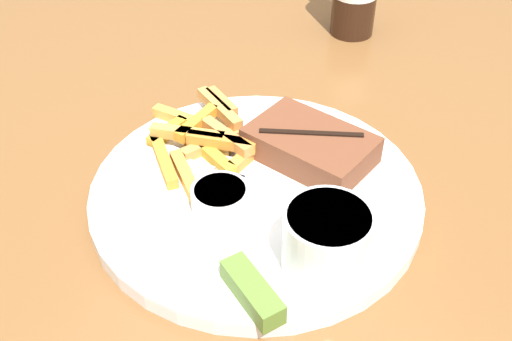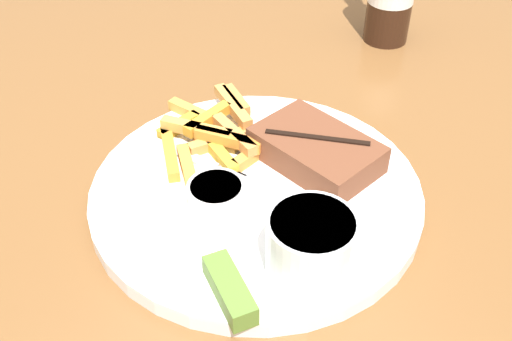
{
  "view_description": "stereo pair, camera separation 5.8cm",
  "coord_description": "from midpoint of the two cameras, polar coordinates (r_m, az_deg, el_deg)",
  "views": [
    {
      "loc": [
        0.25,
        -0.37,
        1.18
      ],
      "look_at": [
        0.0,
        0.0,
        0.81
      ],
      "focal_mm": 42.0,
      "sensor_mm": 36.0,
      "label": 1
    },
    {
      "loc": [
        0.29,
        -0.33,
        1.18
      ],
      "look_at": [
        0.0,
        0.0,
        0.81
      ],
      "focal_mm": 42.0,
      "sensor_mm": 36.0,
      "label": 2
    }
  ],
  "objects": [
    {
      "name": "dipping_sauce_cup",
      "position": [
        0.56,
        -0.87,
        -2.45
      ],
      "size": [
        0.05,
        0.05,
        0.03
      ],
      "color": "silver",
      "rests_on": "dinner_plate"
    },
    {
      "name": "coleslaw_cup",
      "position": [
        0.5,
        8.63,
        -7.05
      ],
      "size": [
        0.07,
        0.07,
        0.06
      ],
      "color": "white",
      "rests_on": "dinner_plate"
    },
    {
      "name": "dining_table",
      "position": [
        0.65,
        2.58,
        -6.84
      ],
      "size": [
        1.58,
        1.42,
        0.77
      ],
      "color": "brown",
      "rests_on": "ground_plane"
    },
    {
      "name": "dinner_plate",
      "position": [
        0.6,
        2.77,
        -2.25
      ],
      "size": [
        0.33,
        0.33,
        0.02
      ],
      "color": "white",
      "rests_on": "dining_table"
    },
    {
      "name": "fork_utensil",
      "position": [
        0.63,
        -4.11,
        1.36
      ],
      "size": [
        0.13,
        0.03,
        0.0
      ],
      "rotation": [
        0.0,
        0.0,
        6.44
      ],
      "color": "#B7B7BC",
      "rests_on": "dinner_plate"
    },
    {
      "name": "pickle_spear",
      "position": [
        0.49,
        0.92,
        -11.45
      ],
      "size": [
        0.07,
        0.05,
        0.02
      ],
      "color": "#567A2D",
      "rests_on": "dinner_plate"
    },
    {
      "name": "fries_pile",
      "position": [
        0.64,
        -1.55,
        3.34
      ],
      "size": [
        0.14,
        0.16,
        0.02
      ],
      "color": "gold",
      "rests_on": "dinner_plate"
    },
    {
      "name": "steak_portion",
      "position": [
        0.62,
        8.44,
        1.83
      ],
      "size": [
        0.13,
        0.09,
        0.03
      ],
      "color": "brown",
      "rests_on": "dinner_plate"
    }
  ]
}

